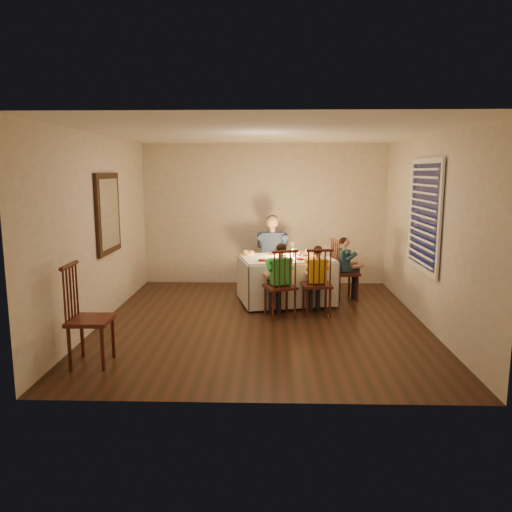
{
  "coord_description": "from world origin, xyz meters",
  "views": [
    {
      "loc": [
        0.1,
        -6.78,
        2.1
      ],
      "look_at": [
        -0.09,
        0.15,
        0.92
      ],
      "focal_mm": 35.0,
      "sensor_mm": 36.0,
      "label": 1
    }
  ],
  "objects_px": {
    "chair_end": "(344,300)",
    "adult": "(272,291)",
    "chair_near_right": "(316,314)",
    "child_teal": "(344,300)",
    "dining_table": "(286,270)",
    "chair_extra": "(93,363)",
    "chair_adult": "(272,291)",
    "serving_bowl": "(249,253)",
    "chair_near_left": "(280,317)",
    "child_yellow": "(316,314)",
    "child_green": "(280,317)"
  },
  "relations": [
    {
      "from": "chair_extra",
      "to": "serving_bowl",
      "type": "height_order",
      "value": "serving_bowl"
    },
    {
      "from": "adult",
      "to": "child_green",
      "type": "relative_size",
      "value": 1.23
    },
    {
      "from": "chair_near_right",
      "to": "serving_bowl",
      "type": "distance_m",
      "value": 1.56
    },
    {
      "from": "chair_end",
      "to": "child_teal",
      "type": "distance_m",
      "value": 0.0
    },
    {
      "from": "adult",
      "to": "child_green",
      "type": "xyz_separation_m",
      "value": [
        0.11,
        -1.6,
        0.0
      ]
    },
    {
      "from": "chair_end",
      "to": "child_green",
      "type": "xyz_separation_m",
      "value": [
        -1.08,
        -1.02,
        0.0
      ]
    },
    {
      "from": "chair_near_right",
      "to": "chair_extra",
      "type": "height_order",
      "value": "chair_extra"
    },
    {
      "from": "dining_table",
      "to": "child_teal",
      "type": "height_order",
      "value": "dining_table"
    },
    {
      "from": "chair_near_right",
      "to": "child_teal",
      "type": "xyz_separation_m",
      "value": [
        0.54,
        0.88,
        0.0
      ]
    },
    {
      "from": "chair_end",
      "to": "child_teal",
      "type": "height_order",
      "value": "child_teal"
    },
    {
      "from": "chair_adult",
      "to": "child_teal",
      "type": "bearing_deg",
      "value": -29.19
    },
    {
      "from": "chair_adult",
      "to": "chair_extra",
      "type": "distance_m",
      "value": 3.99
    },
    {
      "from": "chair_end",
      "to": "chair_near_left",
      "type": "bearing_deg",
      "value": 118.62
    },
    {
      "from": "chair_near_right",
      "to": "child_teal",
      "type": "bearing_deg",
      "value": -126.38
    },
    {
      "from": "chair_extra",
      "to": "child_teal",
      "type": "height_order",
      "value": "chair_extra"
    },
    {
      "from": "chair_adult",
      "to": "chair_extra",
      "type": "bearing_deg",
      "value": -123.06
    },
    {
      "from": "chair_near_left",
      "to": "serving_bowl",
      "type": "bearing_deg",
      "value": -84.52
    },
    {
      "from": "chair_near_left",
      "to": "adult",
      "type": "xyz_separation_m",
      "value": [
        -0.11,
        1.6,
        0.0
      ]
    },
    {
      "from": "child_yellow",
      "to": "child_green",
      "type": "bearing_deg",
      "value": 9.3
    },
    {
      "from": "chair_adult",
      "to": "adult",
      "type": "bearing_deg",
      "value": 0.0
    },
    {
      "from": "dining_table",
      "to": "chair_near_left",
      "type": "height_order",
      "value": "dining_table"
    },
    {
      "from": "dining_table",
      "to": "chair_near_right",
      "type": "relative_size",
      "value": 1.6
    },
    {
      "from": "adult",
      "to": "child_green",
      "type": "distance_m",
      "value": 1.61
    },
    {
      "from": "dining_table",
      "to": "chair_near_left",
      "type": "xyz_separation_m",
      "value": [
        -0.11,
        -0.82,
        -0.53
      ]
    },
    {
      "from": "dining_table",
      "to": "child_yellow",
      "type": "xyz_separation_m",
      "value": [
        0.43,
        -0.68,
        -0.53
      ]
    },
    {
      "from": "chair_extra",
      "to": "serving_bowl",
      "type": "xyz_separation_m",
      "value": [
        1.61,
        2.88,
        0.77
      ]
    },
    {
      "from": "dining_table",
      "to": "adult",
      "type": "bearing_deg",
      "value": 92.53
    },
    {
      "from": "chair_near_left",
      "to": "adult",
      "type": "bearing_deg",
      "value": -106.33
    },
    {
      "from": "child_teal",
      "to": "chair_extra",
      "type": "bearing_deg",
      "value": 117.33
    },
    {
      "from": "chair_end",
      "to": "adult",
      "type": "bearing_deg",
      "value": 49.15
    },
    {
      "from": "chair_end",
      "to": "child_yellow",
      "type": "xyz_separation_m",
      "value": [
        -0.54,
        -0.88,
        0.0
      ]
    },
    {
      "from": "chair_adult",
      "to": "child_green",
      "type": "height_order",
      "value": "child_green"
    },
    {
      "from": "chair_end",
      "to": "serving_bowl",
      "type": "height_order",
      "value": "serving_bowl"
    },
    {
      "from": "dining_table",
      "to": "chair_adult",
      "type": "relative_size",
      "value": 1.6
    },
    {
      "from": "adult",
      "to": "child_yellow",
      "type": "xyz_separation_m",
      "value": [
        0.65,
        -1.46,
        0.0
      ]
    },
    {
      "from": "dining_table",
      "to": "adult",
      "type": "distance_m",
      "value": 0.97
    },
    {
      "from": "child_yellow",
      "to": "serving_bowl",
      "type": "distance_m",
      "value": 1.56
    },
    {
      "from": "chair_near_left",
      "to": "chair_end",
      "type": "xyz_separation_m",
      "value": [
        1.08,
        1.02,
        0.0
      ]
    },
    {
      "from": "chair_adult",
      "to": "child_yellow",
      "type": "height_order",
      "value": "child_yellow"
    },
    {
      "from": "serving_bowl",
      "to": "dining_table",
      "type": "bearing_deg",
      "value": -18.85
    },
    {
      "from": "chair_near_left",
      "to": "chair_end",
      "type": "bearing_deg",
      "value": -156.84
    },
    {
      "from": "chair_near_left",
      "to": "chair_extra",
      "type": "height_order",
      "value": "chair_extra"
    },
    {
      "from": "chair_extra",
      "to": "chair_near_right",
      "type": "bearing_deg",
      "value": -53.72
    },
    {
      "from": "serving_bowl",
      "to": "child_green",
      "type": "bearing_deg",
      "value": -64.32
    },
    {
      "from": "chair_near_right",
      "to": "dining_table",
      "type": "bearing_deg",
      "value": -62.68
    },
    {
      "from": "chair_extra",
      "to": "serving_bowl",
      "type": "relative_size",
      "value": 5.88
    },
    {
      "from": "child_yellow",
      "to": "adult",
      "type": "bearing_deg",
      "value": -71.06
    },
    {
      "from": "dining_table",
      "to": "child_yellow",
      "type": "height_order",
      "value": "dining_table"
    },
    {
      "from": "chair_near_right",
      "to": "chair_extra",
      "type": "relative_size",
      "value": 0.9
    },
    {
      "from": "chair_near_left",
      "to": "chair_near_right",
      "type": "relative_size",
      "value": 1.0
    }
  ]
}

